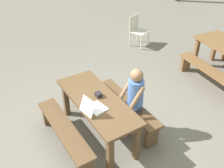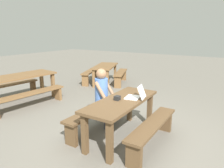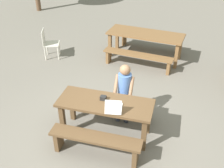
# 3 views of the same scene
# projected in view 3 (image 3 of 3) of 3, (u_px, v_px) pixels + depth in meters

# --- Properties ---
(ground_plane) EXTENTS (30.00, 30.00, 0.00)m
(ground_plane) POSITION_uv_depth(u_px,v_px,m) (106.00, 133.00, 5.33)
(ground_plane) COLOR slate
(picnic_table_front) EXTENTS (1.77, 0.68, 0.75)m
(picnic_table_front) POSITION_uv_depth(u_px,v_px,m) (105.00, 108.00, 4.99)
(picnic_table_front) COLOR brown
(picnic_table_front) RESTS_ON ground
(bench_near) EXTENTS (1.63, 0.30, 0.45)m
(bench_near) POSITION_uv_depth(u_px,v_px,m) (95.00, 141.00, 4.65)
(bench_near) COLOR brown
(bench_near) RESTS_ON ground
(bench_far) EXTENTS (1.63, 0.30, 0.45)m
(bench_far) POSITION_uv_depth(u_px,v_px,m) (114.00, 101.00, 5.64)
(bench_far) COLOR brown
(bench_far) RESTS_ON ground
(laptop) EXTENTS (0.34, 0.39, 0.25)m
(laptop) POSITION_uv_depth(u_px,v_px,m) (114.00, 107.00, 4.69)
(laptop) COLOR white
(laptop) RESTS_ON picnic_table_front
(small_pouch) EXTENTS (0.11, 0.09, 0.08)m
(small_pouch) POSITION_uv_depth(u_px,v_px,m) (103.00, 98.00, 4.97)
(small_pouch) COLOR black
(small_pouch) RESTS_ON picnic_table_front
(person_seated) EXTENTS (0.38, 0.39, 1.24)m
(person_seated) POSITION_uv_depth(u_px,v_px,m) (124.00, 89.00, 5.35)
(person_seated) COLOR #333847
(person_seated) RESTS_ON ground
(plastic_chair) EXTENTS (0.56, 0.56, 0.86)m
(plastic_chair) POSITION_uv_depth(u_px,v_px,m) (49.00, 43.00, 7.89)
(plastic_chair) COLOR silver
(plastic_chair) RESTS_ON ground
(picnic_table_mid) EXTENTS (2.25, 1.04, 0.78)m
(picnic_table_mid) POSITION_uv_depth(u_px,v_px,m) (145.00, 37.00, 7.75)
(picnic_table_mid) COLOR brown
(picnic_table_mid) RESTS_ON ground
(bench_mid_south) EXTENTS (1.98, 0.52, 0.42)m
(bench_mid_south) POSITION_uv_depth(u_px,v_px,m) (138.00, 57.00, 7.41)
(bench_mid_south) COLOR brown
(bench_mid_south) RESTS_ON ground
(bench_mid_north) EXTENTS (1.98, 0.52, 0.42)m
(bench_mid_north) POSITION_uv_depth(u_px,v_px,m) (151.00, 39.00, 8.46)
(bench_mid_north) COLOR brown
(bench_mid_north) RESTS_ON ground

